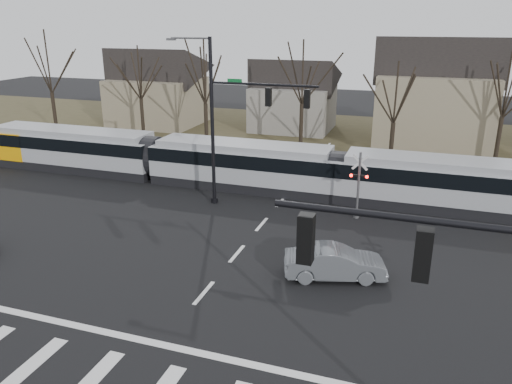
% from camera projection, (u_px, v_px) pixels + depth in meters
% --- Properties ---
extents(ground, '(140.00, 140.00, 0.00)m').
position_uv_depth(ground, '(183.00, 318.00, 19.65)').
color(ground, black).
extents(grass_verge, '(140.00, 28.00, 0.01)m').
position_uv_depth(grass_verge, '(332.00, 141.00, 48.29)').
color(grass_verge, '#38331E').
rests_on(grass_verge, ground).
extents(crosswalk, '(27.00, 2.60, 0.01)m').
position_uv_depth(crosswalk, '(127.00, 384.00, 16.07)').
color(crosswalk, silver).
rests_on(crosswalk, ground).
extents(stop_line, '(28.00, 0.35, 0.01)m').
position_uv_depth(stop_line, '(160.00, 344.00, 18.04)').
color(stop_line, silver).
rests_on(stop_line, ground).
extents(lane_dashes, '(0.18, 30.00, 0.01)m').
position_uv_depth(lane_dashes, '(289.00, 192.00, 33.97)').
color(lane_dashes, silver).
rests_on(lane_dashes, ground).
extents(rail_pair, '(90.00, 1.52, 0.06)m').
position_uv_depth(rail_pair, '(288.00, 193.00, 33.78)').
color(rail_pair, '#59595E').
rests_on(rail_pair, ground).
extents(tram, '(41.95, 3.11, 3.18)m').
position_uv_depth(tram, '(241.00, 163.00, 34.46)').
color(tram, gray).
rests_on(tram, ground).
extents(sedan, '(4.14, 5.44, 1.50)m').
position_uv_depth(sedan, '(335.00, 263.00, 22.49)').
color(sedan, slate).
rests_on(sedan, ground).
extents(signal_pole_near_right, '(6.72, 0.44, 8.00)m').
position_uv_depth(signal_pole_near_right, '(505.00, 349.00, 9.53)').
color(signal_pole_near_right, black).
rests_on(signal_pole_near_right, ground).
extents(signal_pole_far, '(9.28, 0.44, 10.20)m').
position_uv_depth(signal_pole_far, '(237.00, 116.00, 29.70)').
color(signal_pole_far, black).
rests_on(signal_pole_far, ground).
extents(rail_crossing_signal, '(1.08, 0.36, 4.00)m').
position_uv_depth(rail_crossing_signal, '(358.00, 188.00, 28.97)').
color(rail_crossing_signal, '#59595B').
rests_on(rail_crossing_signal, ground).
extents(tree_row, '(59.20, 7.20, 10.00)m').
position_uv_depth(tree_row, '(346.00, 99.00, 40.68)').
color(tree_row, black).
rests_on(tree_row, ground).
extents(house_a, '(9.72, 8.64, 8.60)m').
position_uv_depth(house_a, '(156.00, 84.00, 54.68)').
color(house_a, '#7F745C').
rests_on(house_a, ground).
extents(house_b, '(8.64, 7.56, 7.65)m').
position_uv_depth(house_b, '(293.00, 92.00, 52.08)').
color(house_b, gray).
rests_on(house_b, ground).
extents(house_c, '(10.80, 8.64, 10.10)m').
position_uv_depth(house_c, '(436.00, 89.00, 44.75)').
color(house_c, '#7F745C').
rests_on(house_c, ground).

